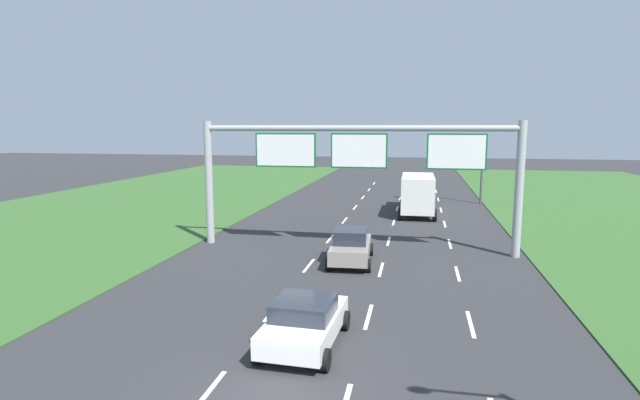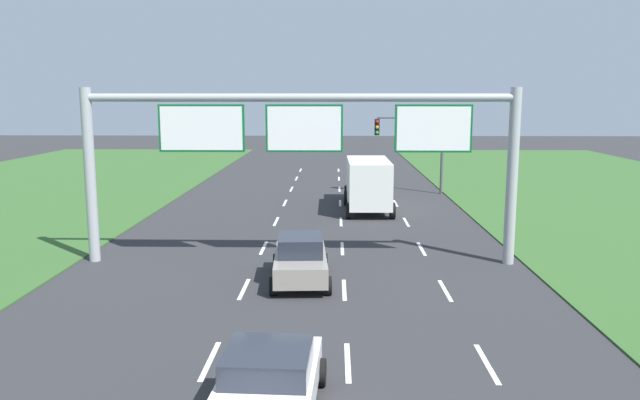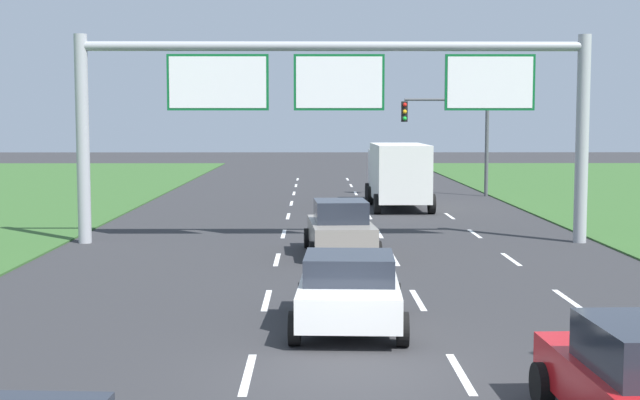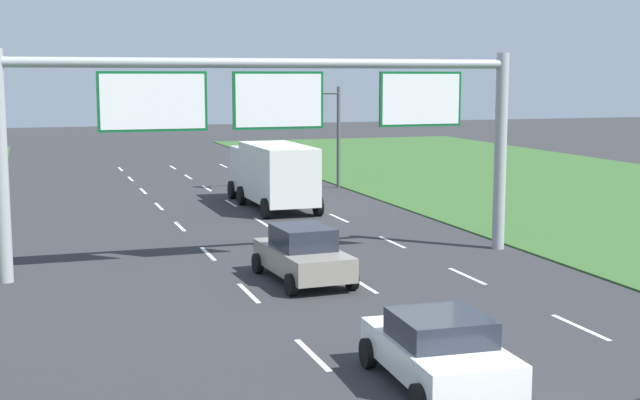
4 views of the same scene
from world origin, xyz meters
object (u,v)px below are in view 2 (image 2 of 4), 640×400
object	(u,v)px
car_lead_silver	(269,381)
sign_gantry	(302,140)
car_far_ahead	(300,259)
box_truck	(367,181)
traffic_light_mast	(414,138)

from	to	relation	value
car_lead_silver	sign_gantry	size ratio (longest dim) A/B	0.24
sign_gantry	car_far_ahead	bearing A→B (deg)	-88.84
box_truck	traffic_light_mast	distance (m)	7.30
sign_gantry	traffic_light_mast	distance (m)	19.62
car_far_ahead	sign_gantry	bearing A→B (deg)	87.88
car_lead_silver	car_far_ahead	bearing A→B (deg)	91.85
car_lead_silver	sign_gantry	xyz separation A→B (m)	(0.08, 12.39, 4.17)
car_far_ahead	box_truck	size ratio (longest dim) A/B	0.55
car_lead_silver	box_truck	size ratio (longest dim) A/B	0.52
car_lead_silver	car_far_ahead	xyz separation A→B (m)	(0.13, 9.68, 0.07)
car_lead_silver	sign_gantry	distance (m)	13.08
car_lead_silver	traffic_light_mast	size ratio (longest dim) A/B	0.73
car_lead_silver	car_far_ahead	distance (m)	9.68
traffic_light_mast	car_far_ahead	bearing A→B (deg)	-107.53
car_far_ahead	box_truck	world-z (taller)	box_truck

